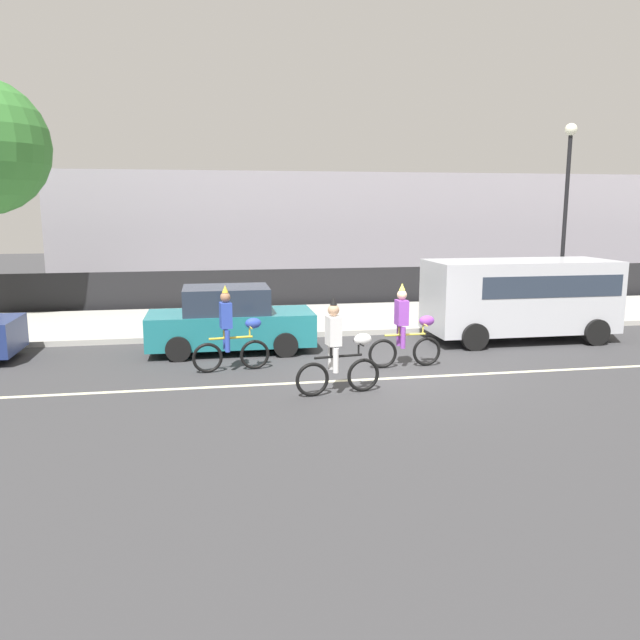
{
  "coord_description": "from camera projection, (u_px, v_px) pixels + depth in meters",
  "views": [
    {
      "loc": [
        -4.05,
        -12.82,
        3.57
      ],
      "look_at": [
        -1.52,
        1.2,
        1.0
      ],
      "focal_mm": 35.0,
      "sensor_mm": 36.0,
      "label": 1
    }
  ],
  "objects": [
    {
      "name": "parked_car_teal",
      "position": [
        230.0,
        321.0,
        15.61
      ],
      "size": [
        4.1,
        1.92,
        1.64
      ],
      "color": "#1E727A",
      "rests_on": "ground"
    },
    {
      "name": "parked_van_silver",
      "position": [
        522.0,
        294.0,
        16.9
      ],
      "size": [
        5.0,
        2.22,
        2.18
      ],
      "color": "silver",
      "rests_on": "ground"
    },
    {
      "name": "street_lamp_post",
      "position": [
        567.0,
        194.0,
        18.56
      ],
      "size": [
        0.36,
        0.36,
        5.86
      ],
      "color": "black",
      "rests_on": "sidewalk_curb"
    },
    {
      "name": "building_backdrop",
      "position": [
        358.0,
        228.0,
        31.34
      ],
      "size": [
        28.0,
        8.0,
        5.11
      ],
      "primitive_type": "cube",
      "color": "#99939E",
      "rests_on": "ground"
    },
    {
      "name": "road_centre_line",
      "position": [
        404.0,
        378.0,
        13.27
      ],
      "size": [
        36.0,
        0.14,
        0.01
      ],
      "primitive_type": "cube",
      "color": "beige",
      "rests_on": "ground"
    },
    {
      "name": "ground_plane",
      "position": [
        397.0,
        372.0,
        13.76
      ],
      "size": [
        80.0,
        80.0,
        0.0
      ],
      "primitive_type": "plane",
      "color": "#38383A"
    },
    {
      "name": "parade_cyclist_purple",
      "position": [
        406.0,
        331.0,
        14.04
      ],
      "size": [
        1.72,
        0.5,
        1.92
      ],
      "color": "black",
      "rests_on": "ground"
    },
    {
      "name": "sidewalk_curb",
      "position": [
        337.0,
        318.0,
        20.04
      ],
      "size": [
        60.0,
        5.0,
        0.15
      ],
      "primitive_type": "cube",
      "color": "#ADAAA3",
      "rests_on": "ground"
    },
    {
      "name": "parade_cyclist_cobalt",
      "position": [
        231.0,
        334.0,
        13.69
      ],
      "size": [
        1.71,
        0.51,
        1.92
      ],
      "color": "black",
      "rests_on": "ground"
    },
    {
      "name": "parade_cyclist_zebra",
      "position": [
        339.0,
        352.0,
        11.99
      ],
      "size": [
        1.71,
        0.52,
        1.92
      ],
      "color": "black",
      "rests_on": "ground"
    },
    {
      "name": "fence_line",
      "position": [
        321.0,
        288.0,
        22.74
      ],
      "size": [
        40.0,
        0.08,
        1.4
      ],
      "primitive_type": "cube",
      "color": "black",
      "rests_on": "ground"
    }
  ]
}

